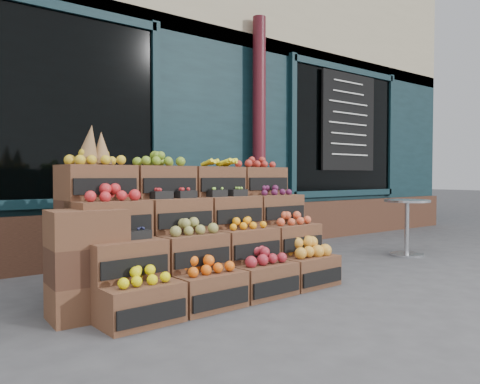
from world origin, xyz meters
TOP-DOWN VIEW (x-y plane):
  - ground at (0.00, 0.00)m, footprint 60.00×60.00m
  - shop_facade at (0.00, 5.11)m, footprint 12.00×6.24m
  - crate_display at (-0.79, 0.50)m, footprint 2.29×1.17m
  - spare_crates at (-1.86, 0.34)m, footprint 0.53×0.39m
  - bistro_table at (2.25, 0.41)m, footprint 0.56×0.56m
  - shopkeeper at (-1.91, 2.68)m, footprint 0.70×0.46m

SIDE VIEW (x-z plane):
  - ground at x=0.00m, z-range 0.00..0.00m
  - spare_crates at x=-1.86m, z-range 0.00..0.77m
  - crate_display at x=-0.79m, z-range -0.27..1.14m
  - bistro_table at x=2.25m, z-range 0.09..0.80m
  - shopkeeper at x=-1.91m, z-range 0.00..1.90m
  - shop_facade at x=0.00m, z-range 0.00..4.80m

